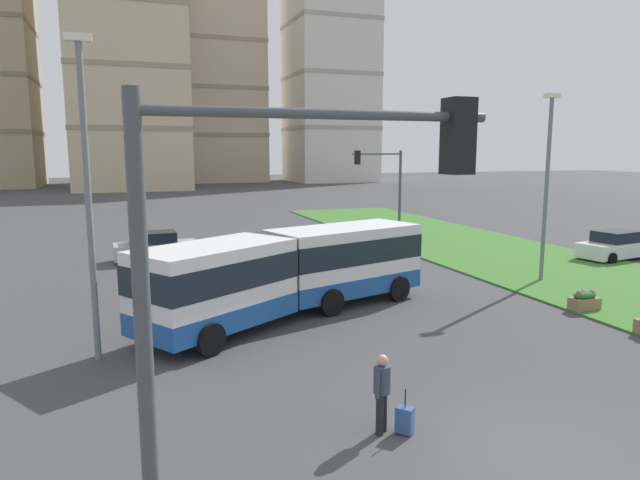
# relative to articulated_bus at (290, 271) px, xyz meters

# --- Properties ---
(ground_plane) EXTENTS (260.00, 260.00, 0.00)m
(ground_plane) POSITION_rel_articulated_bus_xyz_m (2.07, -10.84, -1.65)
(ground_plane) COLOR #424244
(grass_median) EXTENTS (10.00, 70.00, 0.08)m
(grass_median) POSITION_rel_articulated_bus_xyz_m (14.95, -0.84, -1.61)
(grass_median) COLOR #3D752D
(grass_median) RESTS_ON ground_plane
(articulated_bus) EXTENTS (11.64, 7.15, 3.00)m
(articulated_bus) POSITION_rel_articulated_bus_xyz_m (0.00, 0.00, 0.00)
(articulated_bus) COLOR white
(articulated_bus) RESTS_ON ground
(car_silver_hatch) EXTENTS (4.47, 2.16, 1.58)m
(car_silver_hatch) POSITION_rel_articulated_bus_xyz_m (-3.97, 12.49, -0.90)
(car_silver_hatch) COLOR #B7BABF
(car_silver_hatch) RESTS_ON ground
(car_white_van) EXTENTS (4.63, 2.58, 1.58)m
(car_white_van) POSITION_rel_articulated_bus_xyz_m (19.99, 4.43, -0.90)
(car_white_van) COLOR silver
(car_white_van) RESTS_ON ground
(pedestrian_crossing) EXTENTS (0.46, 0.42, 1.74)m
(pedestrian_crossing) POSITION_rel_articulated_bus_xyz_m (-0.60, -8.93, -0.65)
(pedestrian_crossing) COLOR black
(pedestrian_crossing) RESTS_ON ground
(rolling_suitcase) EXTENTS (0.42, 0.43, 0.97)m
(rolling_suitcase) POSITION_rel_articulated_bus_xyz_m (-0.15, -9.13, -1.34)
(rolling_suitcase) COLOR #335693
(rolling_suitcase) RESTS_ON ground
(flower_planter_2) EXTENTS (1.10, 0.56, 0.74)m
(flower_planter_2) POSITION_rel_articulated_bus_xyz_m (10.55, -3.09, -1.23)
(flower_planter_2) COLOR #937051
(flower_planter_2) RESTS_ON grass_median
(traffic_light_near_left) EXTENTS (3.65, 0.28, 6.49)m
(traffic_light_near_left) POSITION_rel_articulated_bus_xyz_m (-4.31, -13.84, 2.75)
(traffic_light_near_left) COLOR #474C51
(traffic_light_near_left) RESTS_ON ground
(traffic_light_far_right) EXTENTS (3.16, 0.28, 5.95)m
(traffic_light_far_right) POSITION_rel_articulated_bus_xyz_m (9.16, 11.16, 2.40)
(traffic_light_far_right) COLOR #474C51
(traffic_light_far_right) RESTS_ON ground
(streetlight_left) EXTENTS (0.70, 0.28, 8.99)m
(streetlight_left) POSITION_rel_articulated_bus_xyz_m (-6.43, -2.37, 3.28)
(streetlight_left) COLOR slate
(streetlight_left) RESTS_ON ground
(streetlight_median) EXTENTS (0.70, 0.28, 8.42)m
(streetlight_median) POSITION_rel_articulated_bus_xyz_m (12.45, 1.45, 3.00)
(streetlight_median) COLOR slate
(streetlight_median) RESTS_ON ground
(apartment_tower_westcentre) EXTENTS (17.29, 17.35, 52.87)m
(apartment_tower_westcentre) POSITION_rel_articulated_bus_xyz_m (-3.74, 75.37, 24.81)
(apartment_tower_westcentre) COLOR beige
(apartment_tower_westcentre) RESTS_ON ground
(apartment_tower_centre) EXTENTS (22.13, 17.78, 51.03)m
(apartment_tower_centre) POSITION_rel_articulated_bus_xyz_m (10.07, 94.04, 23.88)
(apartment_tower_centre) COLOR #C6B299
(apartment_tower_centre) RESTS_ON ground
(apartment_tower_eastcentre) EXTENTS (15.42, 15.65, 49.11)m
(apartment_tower_eastcentre) POSITION_rel_articulated_bus_xyz_m (33.50, 86.18, 22.92)
(apartment_tower_eastcentre) COLOR silver
(apartment_tower_eastcentre) RESTS_ON ground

